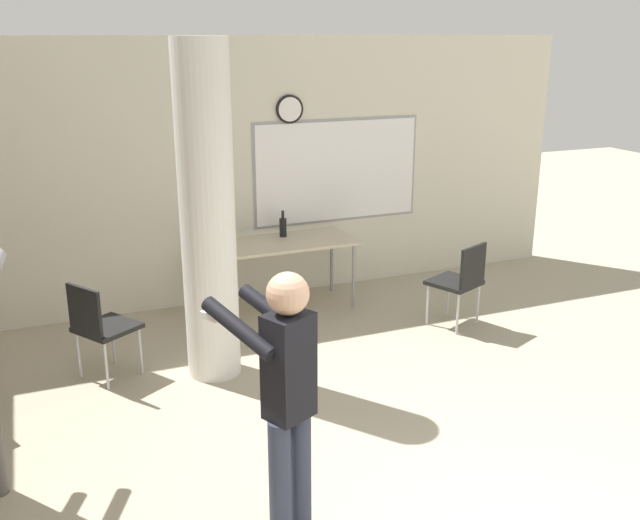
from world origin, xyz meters
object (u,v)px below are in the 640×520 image
at_px(bottle_on_table, 283,227).
at_px(chair_mid_room, 460,278).
at_px(folding_table, 275,247).
at_px(person_playing_front, 285,391).
at_px(chair_near_pillar, 100,323).

distance_m(bottle_on_table, chair_mid_room, 1.94).
relative_size(folding_table, chair_mid_room, 1.91).
bearing_deg(chair_mid_room, bottle_on_table, 136.29).
xyz_separation_m(bottle_on_table, chair_mid_room, (1.38, -1.32, -0.34)).
height_order(folding_table, chair_mid_room, chair_mid_room).
distance_m(folding_table, person_playing_front, 3.71).
bearing_deg(chair_mid_room, folding_table, 143.03).
bearing_deg(person_playing_front, chair_near_pillar, 106.43).
bearing_deg(folding_table, chair_near_pillar, -152.40).
xyz_separation_m(folding_table, person_playing_front, (-1.14, -3.51, 0.28)).
bearing_deg(folding_table, chair_mid_room, -36.97).
height_order(folding_table, person_playing_front, person_playing_front).
distance_m(chair_mid_room, chair_near_pillar, 3.42).
distance_m(folding_table, chair_near_pillar, 2.14).
bearing_deg(person_playing_front, bottle_on_table, 70.67).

